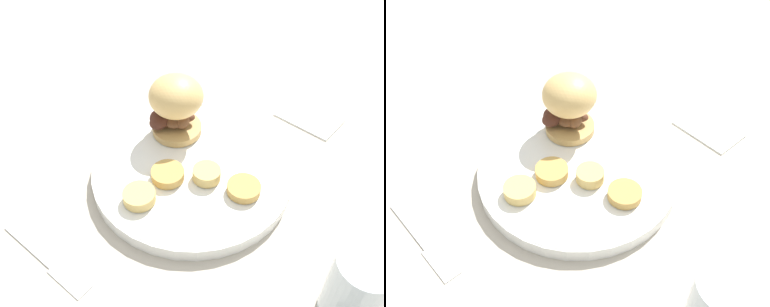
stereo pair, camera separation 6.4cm
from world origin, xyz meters
TOP-DOWN VIEW (x-y plane):
  - ground_plane at (0.00, 0.00)m, footprint 4.00×4.00m
  - dinner_plate at (0.00, 0.00)m, footprint 0.29×0.29m
  - sandwich at (0.05, -0.06)m, footprint 0.09×0.09m
  - potato_round_0 at (-0.08, 0.02)m, footprint 0.05×0.05m
  - potato_round_1 at (0.02, 0.03)m, footprint 0.05×0.05m
  - potato_round_2 at (0.05, 0.08)m, footprint 0.04×0.04m
  - potato_round_3 at (-0.03, 0.02)m, footprint 0.04×0.04m
  - fork at (0.13, 0.20)m, footprint 0.15×0.07m
  - napkin at (-0.14, -0.19)m, footprint 0.12×0.10m

SIDE VIEW (x-z plane):
  - ground_plane at x=0.00m, z-range 0.00..0.00m
  - fork at x=0.13m, z-range 0.00..0.00m
  - napkin at x=-0.14m, z-range 0.00..0.01m
  - dinner_plate at x=0.00m, z-range 0.00..0.02m
  - potato_round_0 at x=-0.08m, z-range 0.02..0.03m
  - potato_round_1 at x=0.02m, z-range 0.02..0.04m
  - potato_round_2 at x=0.05m, z-range 0.02..0.04m
  - potato_round_3 at x=-0.03m, z-range 0.02..0.04m
  - sandwich at x=0.05m, z-range 0.03..0.13m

